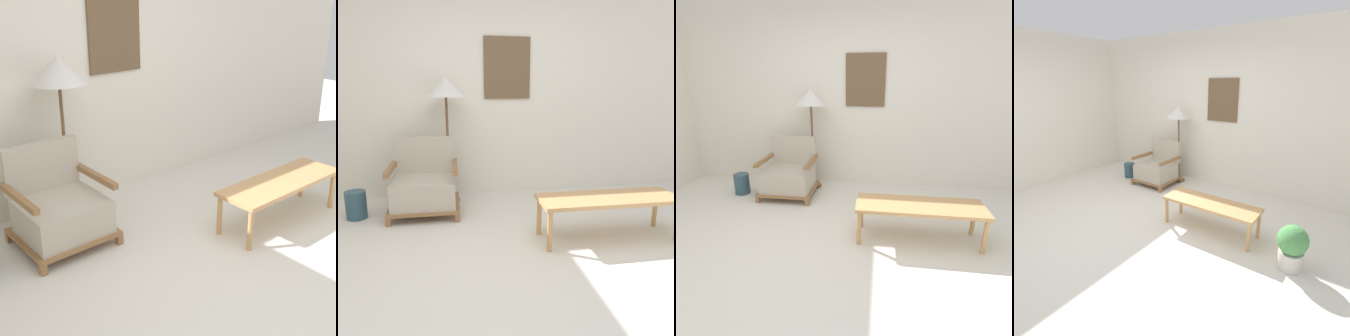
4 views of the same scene
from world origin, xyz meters
TOP-DOWN VIEW (x-y plane):
  - ground_plane at (0.00, 0.00)m, footprint 14.00×14.00m
  - wall_back at (0.00, 2.27)m, footprint 8.00×0.09m
  - armchair at (-0.65, 1.63)m, footprint 0.72×0.66m
  - floor_lamp at (-0.39, 1.95)m, footprint 0.47×0.47m
  - coffee_table at (1.00, 0.71)m, footprint 1.24×0.41m

SIDE VIEW (x-z plane):
  - ground_plane at x=0.00m, z-range 0.00..0.00m
  - armchair at x=-0.65m, z-range -0.10..0.68m
  - coffee_table at x=1.00m, z-range 0.15..0.54m
  - floor_lamp at x=-0.39m, z-range 0.56..2.00m
  - wall_back at x=0.00m, z-range 0.00..2.70m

